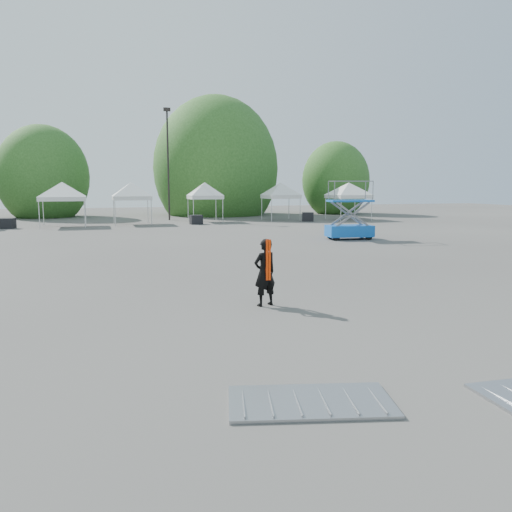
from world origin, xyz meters
name	(u,v)px	position (x,y,z in m)	size (l,w,h in m)	color
ground	(227,297)	(0.00, 0.00, 0.00)	(120.00, 120.00, 0.00)	#474442
light_pole_east	(168,158)	(3.00, 32.00, 5.52)	(0.60, 0.25, 9.80)	black
tree_mid_w	(43,177)	(-8.00, 40.00, 3.93)	(4.16, 4.16, 6.33)	#382314
tree_mid_e	(216,169)	(9.00, 39.00, 4.84)	(5.12, 5.12, 7.79)	#382314
tree_far_e	(335,180)	(22.00, 37.00, 3.63)	(3.84, 3.84, 5.84)	#382314
tent_d	(62,186)	(-5.62, 27.25, 3.06)	(4.66, 4.66, 3.88)	silver
tent_e	(131,186)	(-0.52, 27.93, 3.06)	(4.15, 4.15, 3.88)	silver
tent_f	(205,186)	(5.61, 28.90, 3.06)	(3.80, 3.80, 3.88)	silver
tent_g	(281,186)	(12.41, 28.67, 3.06)	(4.03, 4.03, 3.88)	silver
tent_h	(349,186)	(18.35, 27.21, 3.06)	(4.55, 4.55, 3.88)	silver
man	(265,272)	(0.65, -1.28, 0.86)	(0.71, 0.57, 1.72)	black
scissor_lift	(350,210)	(10.46, 12.38, 1.67)	(2.72, 1.62, 3.32)	#0D50AA
barrier_left	(310,401)	(-0.61, -6.95, 0.04)	(2.51, 1.68, 0.07)	gray
crate_west	(7,223)	(-9.37, 26.41, 0.37)	(0.96, 0.74, 0.74)	black
crate_mid	(196,220)	(4.30, 26.25, 0.37)	(0.94, 0.73, 0.73)	black
crate_east	(308,217)	(14.14, 26.57, 0.38)	(0.98, 0.76, 0.76)	black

